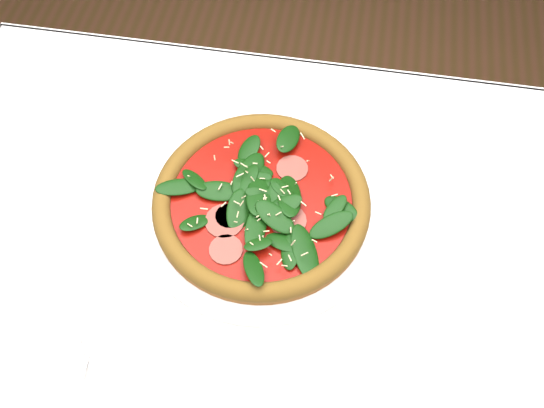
# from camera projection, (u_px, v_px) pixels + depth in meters

# --- Properties ---
(ground) EXTENTS (6.00, 6.00, 0.00)m
(ground) POSITION_uv_depth(u_px,v_px,m) (270.00, 383.00, 1.56)
(ground) COLOR brown
(ground) RESTS_ON ground
(dining_table) EXTENTS (1.21, 0.81, 0.75)m
(dining_table) POSITION_uv_depth(u_px,v_px,m) (269.00, 275.00, 1.01)
(dining_table) COLOR silver
(dining_table) RESTS_ON ground
(plate) EXTENTS (0.39, 0.39, 0.02)m
(plate) POSITION_uv_depth(u_px,v_px,m) (262.00, 207.00, 0.95)
(plate) COLOR silver
(plate) RESTS_ON dining_table
(pizza) EXTENTS (0.41, 0.41, 0.04)m
(pizza) POSITION_uv_depth(u_px,v_px,m) (261.00, 199.00, 0.93)
(pizza) COLOR #A15826
(pizza) RESTS_ON plate
(fork) EXTENTS (0.04, 0.17, 0.00)m
(fork) POSITION_uv_depth(u_px,v_px,m) (77.00, 384.00, 0.80)
(fork) COLOR silver
(fork) RESTS_ON napkin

